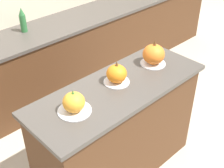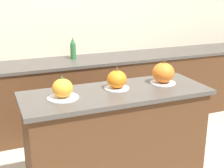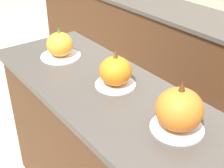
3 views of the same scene
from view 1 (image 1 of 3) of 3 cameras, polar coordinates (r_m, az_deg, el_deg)
kitchen_island at (r=2.68m, az=1.16°, el=-8.75°), size 1.51×0.57×0.95m
back_counter at (r=3.63m, az=-14.75°, el=2.20°), size 6.00×0.60×0.89m
pumpkin_cake_left at (r=2.12m, az=-7.05°, el=-3.44°), size 0.24×0.24×0.18m
pumpkin_cake_center at (r=2.39m, az=0.85°, el=1.79°), size 0.20×0.20×0.19m
pumpkin_cake_right at (r=2.65m, az=7.62°, el=5.33°), size 0.22×0.22×0.22m
bottle_tall at (r=3.48m, az=-16.01°, el=11.14°), size 0.07×0.07×0.27m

